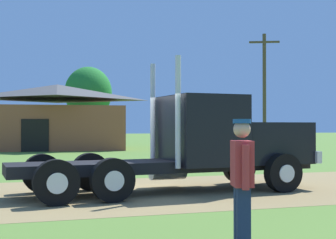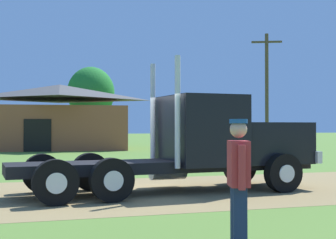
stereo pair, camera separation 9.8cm
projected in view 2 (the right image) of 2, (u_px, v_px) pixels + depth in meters
The scene contains 8 objects.
ground_plane at pixel (166, 191), 12.96m from camera, with size 200.00×200.00×0.00m, color #557B30.
dirt_track at pixel (166, 191), 12.96m from camera, with size 120.00×6.59×0.01m, color olive.
truck_foreground_white at pixel (205, 145), 13.17m from camera, with size 8.21×3.05×3.44m.
visitor_by_barrel at pixel (239, 178), 6.77m from camera, with size 0.37×0.62×1.81m.
visitor_far_side at pixel (183, 149), 18.21m from camera, with size 0.51×0.53×1.60m.
shed_building at pixel (60, 118), 37.07m from camera, with size 10.60×9.09×4.87m.
utility_pole_near at pixel (267, 88), 35.89m from camera, with size 2.08×0.99×8.48m.
tree_right at pixel (91, 93), 45.76m from camera, with size 4.38×4.38×7.24m.
Camera 2 is at (-3.82, -12.41, 1.71)m, focal length 52.62 mm.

